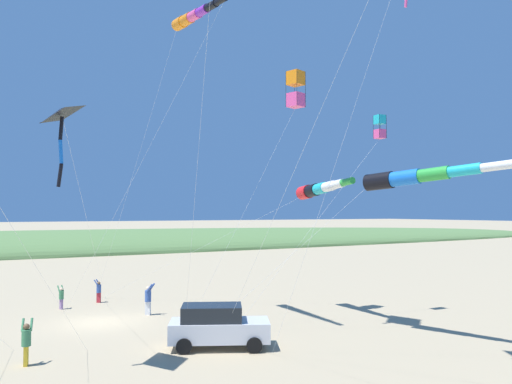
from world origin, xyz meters
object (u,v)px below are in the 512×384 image
object	(u,v)px
person_bystander_far	(26,340)
kite_windsock_red_high_left	(192,17)
person_adult_flyer	(148,298)
kite_windsock_yellow_midlevel	(318,189)
cooler_box	(193,333)
kite_windsock_teal_far_right	(414,177)
person_child_grey_jacket	(61,296)
kite_box_green_low_center	(380,127)
parked_car	(217,326)
kite_box_white_trailing	(296,89)
kite_delta_blue_topmost	(61,115)
person_child_green_jacket	(99,290)

from	to	relation	value
person_bystander_far	kite_windsock_red_high_left	size ratio (longest dim) A/B	0.10
person_adult_flyer	kite_windsock_yellow_midlevel	xyz separation A→B (m)	(-4.28, -8.85, 6.25)
cooler_box	kite_windsock_teal_far_right	size ratio (longest dim) A/B	0.06
person_child_grey_jacket	kite_box_green_low_center	size ratio (longest dim) A/B	0.12
parked_car	person_child_grey_jacket	xyz separation A→B (m)	(12.47, 4.83, -0.17)
kite_windsock_yellow_midlevel	kite_windsock_teal_far_right	world-z (taller)	kite_windsock_teal_far_right
kite_windsock_teal_far_right	kite_windsock_yellow_midlevel	bearing A→B (deg)	1.83
parked_car	person_adult_flyer	bearing A→B (deg)	4.65
person_adult_flyer	kite_box_green_low_center	world-z (taller)	kite_box_green_low_center
person_bystander_far	kite_windsock_yellow_midlevel	size ratio (longest dim) A/B	0.12
kite_box_white_trailing	parked_car	bearing A→B (deg)	122.02
parked_car	cooler_box	size ratio (longest dim) A/B	7.50
kite_box_green_low_center	kite_windsock_red_high_left	world-z (taller)	kite_windsock_red_high_left
person_bystander_far	kite_windsock_red_high_left	world-z (taller)	kite_windsock_red_high_left
person_bystander_far	kite_delta_blue_topmost	xyz separation A→B (m)	(-1.84, -0.90, 8.50)
kite_windsock_yellow_midlevel	person_adult_flyer	bearing A→B (deg)	64.18
person_child_grey_jacket	kite_windsock_teal_far_right	size ratio (longest dim) A/B	0.14
kite_delta_blue_topmost	person_child_grey_jacket	bearing A→B (deg)	-7.72
person_child_green_jacket	kite_windsock_yellow_midlevel	distance (m)	15.71
parked_car	kite_windsock_teal_far_right	xyz separation A→B (m)	(-3.28, -8.41, 6.57)
kite_windsock_teal_far_right	kite_delta_blue_topmost	bearing A→B (deg)	80.37
kite_box_green_low_center	kite_windsock_teal_far_right	xyz separation A→B (m)	(-5.22, 2.67, -3.30)
kite_delta_blue_topmost	kite_box_white_trailing	world-z (taller)	kite_box_white_trailing
person_bystander_far	kite_windsock_yellow_midlevel	world-z (taller)	kite_windsock_yellow_midlevel
kite_box_green_low_center	kite_box_white_trailing	bearing A→B (deg)	61.55
cooler_box	kite_windsock_teal_far_right	distance (m)	12.61
cooler_box	kite_delta_blue_topmost	size ratio (longest dim) A/B	0.04
kite_windsock_red_high_left	kite_delta_blue_topmost	world-z (taller)	kite_windsock_red_high_left
cooler_box	person_child_green_jacket	world-z (taller)	person_child_green_jacket
person_child_green_jacket	person_adult_flyer	bearing A→B (deg)	-162.42
kite_windsock_red_high_left	kite_box_white_trailing	world-z (taller)	kite_windsock_red_high_left
person_bystander_far	kite_box_green_low_center	xyz separation A→B (m)	(0.84, -18.60, 9.85)
cooler_box	kite_delta_blue_topmost	distance (m)	11.60
person_adult_flyer	kite_windsock_yellow_midlevel	size ratio (longest dim) A/B	0.12
kite_box_green_low_center	kite_windsock_teal_far_right	distance (m)	6.73
kite_windsock_yellow_midlevel	kite_delta_blue_topmost	size ratio (longest dim) A/B	1.05
person_adult_flyer	person_child_green_jacket	world-z (taller)	person_adult_flyer
person_adult_flyer	kite_windsock_teal_far_right	distance (m)	16.08
cooler_box	parked_car	bearing A→B (deg)	-172.89
person_child_green_jacket	kite_box_green_low_center	size ratio (longest dim) A/B	0.13
kite_windsock_red_high_left	kite_delta_blue_topmost	bearing A→B (deg)	128.85
parked_car	kite_delta_blue_topmost	size ratio (longest dim) A/B	0.33
kite_windsock_teal_far_right	parked_car	bearing A→B (deg)	68.66
person_bystander_far	kite_delta_blue_topmost	world-z (taller)	kite_delta_blue_topmost
kite_box_white_trailing	kite_delta_blue_topmost	bearing A→B (deg)	110.39
cooler_box	person_bystander_far	bearing A→B (deg)	98.74
kite_windsock_yellow_midlevel	cooler_box	bearing A→B (deg)	101.82
person_child_green_jacket	cooler_box	bearing A→B (deg)	-169.56
kite_windsock_yellow_midlevel	kite_box_white_trailing	bearing A→B (deg)	78.85
kite_windsock_yellow_midlevel	kite_box_white_trailing	world-z (taller)	kite_box_white_trailing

